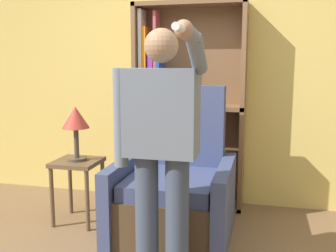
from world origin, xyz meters
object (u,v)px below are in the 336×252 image
armchair (175,191)px  side_table (78,173)px  person_standing (161,142)px  bookcase (176,113)px  table_lamp (76,121)px

armchair → side_table: bearing=177.0°
armchair → person_standing: person_standing is taller
armchair → bookcase: bearing=102.1°
armchair → side_table: armchair is taller
bookcase → armchair: (0.16, -0.73, -0.56)m
armchair → side_table: 0.90m
bookcase → side_table: size_ratio=3.49×
bookcase → person_standing: (0.23, -1.45, 0.00)m
person_standing → side_table: size_ratio=2.86×
person_standing → table_lamp: bearing=141.4°
armchair → person_standing: 0.92m
person_standing → side_table: (-0.97, 0.77, -0.47)m
bookcase → side_table: bearing=-137.2°
person_standing → table_lamp: person_standing is taller
person_standing → table_lamp: (-0.97, 0.77, -0.01)m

